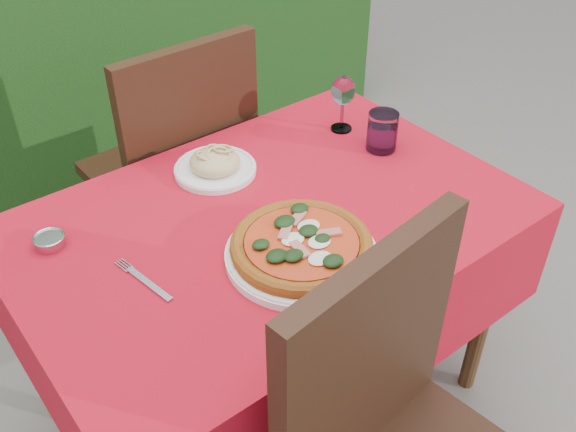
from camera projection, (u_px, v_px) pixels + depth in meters
ground at (274, 399)px, 2.07m from camera, size 60.00×60.00×0.00m
dining_table at (270, 261)px, 1.70m from camera, size 1.26×0.86×0.75m
chair_far at (178, 162)px, 2.10m from camera, size 0.47×0.47×1.02m
pizza_plate at (302, 248)px, 1.46m from camera, size 0.39×0.39×0.07m
pasta_plate at (215, 165)px, 1.75m from camera, size 0.23×0.23×0.06m
water_glass at (382, 133)px, 1.83m from camera, size 0.09×0.09×0.11m
wine_glass at (343, 93)px, 1.88m from camera, size 0.07×0.07×0.17m
fork at (149, 284)px, 1.41m from camera, size 0.06×0.20×0.01m
steel_ramekin at (50, 242)px, 1.51m from camera, size 0.07×0.07×0.03m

